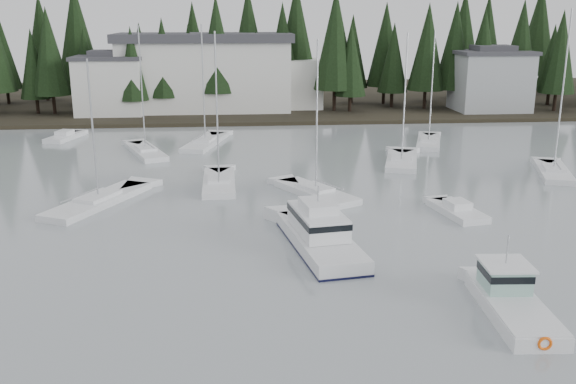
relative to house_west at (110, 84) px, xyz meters
name	(u,v)px	position (x,y,z in m)	size (l,w,h in m)	color
far_shore_land	(239,100)	(18.00, 18.00, -4.65)	(240.00, 54.00, 1.00)	black
conifer_treeline	(240,109)	(18.00, 7.00, -4.65)	(200.00, 22.00, 20.00)	black
house_west	(110,84)	(0.00, 0.00, 0.00)	(9.54, 7.42, 8.75)	silver
house_east_a	(491,80)	(54.00, -1.00, 0.25)	(10.60, 8.48, 9.25)	#999EA0
harbor_inn	(219,73)	(15.04, 3.34, 1.12)	(29.50, 11.50, 10.90)	silver
cabin_cruiser_center	(319,237)	(21.97, -54.07, -3.99)	(4.75, 10.69, 4.43)	white
lobster_boat_teal	(511,303)	(30.02, -63.90, -4.17)	(3.05, 7.50, 4.09)	white
sailboat_0	(402,162)	(33.10, -31.65, -4.59)	(5.19, 9.26, 12.94)	white
sailboat_1	(219,184)	(15.51, -38.55, -4.58)	(2.75, 8.99, 13.26)	white
sailboat_3	(146,153)	(7.69, -24.99, -4.58)	(5.66, 9.78, 13.51)	white
sailboat_4	(553,173)	(45.60, -37.36, -4.55)	(5.04, 8.72, 15.05)	white
sailboat_6	(429,143)	(38.53, -22.64, -4.58)	(5.09, 9.14, 12.82)	white
sailboat_7	(316,194)	(23.30, -42.31, -4.58)	(6.36, 8.66, 12.71)	white
sailboat_8	(99,203)	(6.42, -43.32, -4.60)	(7.11, 10.71, 11.46)	white
sailboat_12	(205,144)	(13.70, -20.60, -4.59)	(5.20, 10.73, 13.52)	white
runabout_1	(457,212)	(32.83, -48.23, -4.52)	(3.17, 5.85, 1.42)	white
runabout_3	(65,138)	(-2.65, -16.05, -4.52)	(3.73, 6.57, 1.42)	white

